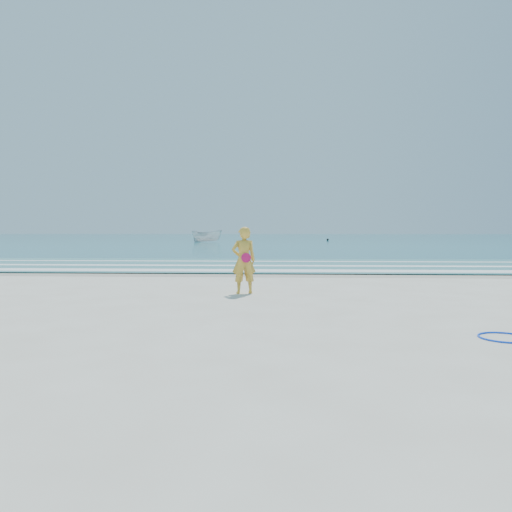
{
  "coord_description": "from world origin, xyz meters",
  "views": [
    {
      "loc": [
        0.79,
        -10.79,
        1.78
      ],
      "look_at": [
        0.01,
        4.0,
        1.0
      ],
      "focal_mm": 35.0,
      "sensor_mm": 36.0,
      "label": 1
    }
  ],
  "objects": [
    {
      "name": "woman",
      "position": [
        -0.28,
        3.03,
        0.93
      ],
      "size": [
        0.77,
        0.6,
        1.86
      ],
      "color": "gold",
      "rests_on": "ground"
    },
    {
      "name": "shallow",
      "position": [
        0.0,
        14.0,
        0.04
      ],
      "size": [
        400.0,
        10.0,
        0.01
      ],
      "primitive_type": "cube",
      "color": "#59B7AD",
      "rests_on": "ocean"
    },
    {
      "name": "wet_sand",
      "position": [
        0.0,
        9.0,
        0.0
      ],
      "size": [
        400.0,
        2.4,
        0.0
      ],
      "primitive_type": "cube",
      "color": "#B2A893",
      "rests_on": "ground"
    },
    {
      "name": "hoop",
      "position": [
        4.44,
        -2.5,
        0.01
      ],
      "size": [
        0.89,
        0.89,
        0.03
      ],
      "primitive_type": "torus",
      "rotation": [
        0.0,
        0.0,
        -0.08
      ],
      "color": "#0D45F9",
      "rests_on": "ground"
    },
    {
      "name": "ocean",
      "position": [
        0.0,
        105.0,
        0.02
      ],
      "size": [
        400.0,
        190.0,
        0.04
      ],
      "primitive_type": "cube",
      "color": "#19727F",
      "rests_on": "ground"
    },
    {
      "name": "foam_far",
      "position": [
        0.0,
        16.5,
        0.05
      ],
      "size": [
        400.0,
        0.6,
        0.01
      ],
      "primitive_type": "cube",
      "color": "white",
      "rests_on": "shallow"
    },
    {
      "name": "foam_mid",
      "position": [
        0.0,
        13.2,
        0.05
      ],
      "size": [
        400.0,
        0.9,
        0.01
      ],
      "primitive_type": "cube",
      "color": "white",
      "rests_on": "shallow"
    },
    {
      "name": "boat",
      "position": [
        -9.91,
        59.44,
        0.93
      ],
      "size": [
        4.91,
        2.83,
        1.78
      ],
      "primitive_type": "imported",
      "rotation": [
        0.0,
        0.0,
        1.32
      ],
      "color": "silver",
      "rests_on": "ocean"
    },
    {
      "name": "foam_near",
      "position": [
        0.0,
        10.3,
        0.05
      ],
      "size": [
        400.0,
        1.4,
        0.01
      ],
      "primitive_type": "cube",
      "color": "white",
      "rests_on": "shallow"
    },
    {
      "name": "ground",
      "position": [
        0.0,
        0.0,
        0.0
      ],
      "size": [
        400.0,
        400.0,
        0.0
      ],
      "primitive_type": "plane",
      "color": "silver",
      "rests_on": "ground"
    },
    {
      "name": "buoy",
      "position": [
        8.04,
        69.58,
        0.22
      ],
      "size": [
        0.36,
        0.36,
        0.36
      ],
      "primitive_type": "sphere",
      "color": "black",
      "rests_on": "ocean"
    }
  ]
}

